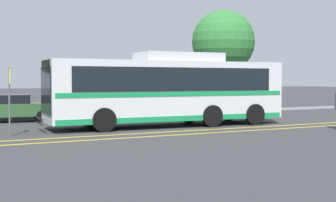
% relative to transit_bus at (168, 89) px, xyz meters
% --- Properties ---
extents(ground_plane, '(220.00, 220.00, 0.00)m').
position_rel_transit_bus_xyz_m(ground_plane, '(0.41, 0.35, -1.71)').
color(ground_plane, '#38383A').
extents(lane_strip_0, '(31.05, 0.20, 0.01)m').
position_rel_transit_bus_xyz_m(lane_strip_0, '(-0.02, -2.20, -1.71)').
color(lane_strip_0, gold).
rests_on(lane_strip_0, ground_plane).
extents(lane_strip_1, '(31.05, 0.20, 0.01)m').
position_rel_transit_bus_xyz_m(lane_strip_1, '(-0.02, -3.30, -1.71)').
color(lane_strip_1, gold).
rests_on(lane_strip_1, ground_plane).
extents(curb_strip, '(39.05, 0.36, 0.15)m').
position_rel_transit_bus_xyz_m(curb_strip, '(-0.02, 6.83, -1.64)').
color(curb_strip, '#99999E').
rests_on(curb_strip, ground_plane).
extents(transit_bus, '(11.45, 2.99, 3.39)m').
position_rel_transit_bus_xyz_m(transit_bus, '(0.00, 0.00, 0.00)').
color(transit_bus, silver).
rests_on(transit_bus, ground_plane).
extents(parked_car_1, '(4.63, 2.05, 1.39)m').
position_rel_transit_bus_xyz_m(parked_car_1, '(-6.15, 5.53, -1.00)').
color(parked_car_1, '#335B33').
rests_on(parked_car_1, ground_plane).
extents(parked_car_2, '(4.62, 2.04, 1.48)m').
position_rel_transit_bus_xyz_m(parked_car_2, '(-0.27, 5.65, -0.96)').
color(parked_car_2, navy).
rests_on(parked_car_2, ground_plane).
extents(bus_stop_sign, '(0.07, 0.40, 2.60)m').
position_rel_transit_bus_xyz_m(bus_stop_sign, '(-7.15, -0.84, -0.08)').
color(bus_stop_sign, '#59595E').
rests_on(bus_stop_sign, ground_plane).
extents(tree_1, '(4.71, 4.71, 7.37)m').
position_rel_transit_bus_xyz_m(tree_1, '(9.78, 10.17, 3.29)').
color(tree_1, '#513823').
rests_on(tree_1, ground_plane).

